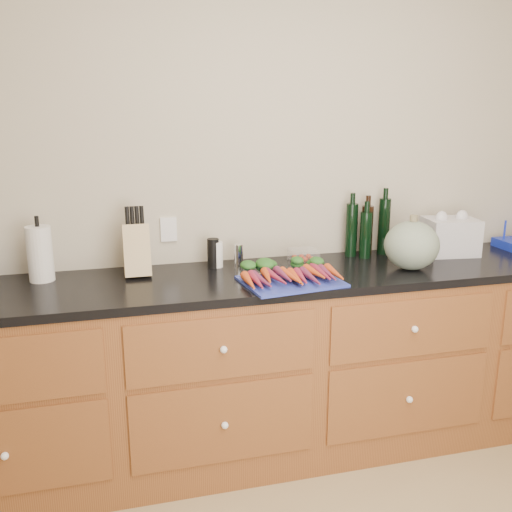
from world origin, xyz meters
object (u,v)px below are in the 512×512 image
object	(u,v)px
cutting_board	(291,281)
squash	(412,245)
tomato_box	(303,255)
paper_towel	(40,254)
knife_block	(137,250)
carrots	(289,273)

from	to	relation	value
cutting_board	squash	size ratio (longest dim) A/B	1.62
tomato_box	paper_towel	bearing A→B (deg)	-179.55
squash	knife_block	world-z (taller)	knife_block
squash	cutting_board	bearing A→B (deg)	-173.93
paper_towel	tomato_box	bearing A→B (deg)	0.45
cutting_board	carrots	size ratio (longest dim) A/B	0.97
cutting_board	carrots	xyz separation A→B (m)	(-0.00, 0.03, 0.03)
paper_towel	cutting_board	bearing A→B (deg)	-16.26
carrots	tomato_box	xyz separation A→B (m)	(0.17, 0.30, -0.00)
squash	paper_towel	world-z (taller)	paper_towel
cutting_board	paper_towel	bearing A→B (deg)	163.74
cutting_board	paper_towel	size ratio (longest dim) A/B	1.69
cutting_board	knife_block	distance (m)	0.74
cutting_board	tomato_box	distance (m)	0.37
squash	paper_towel	xyz separation A→B (m)	(-1.74, 0.25, 0.01)
carrots	knife_block	size ratio (longest dim) A/B	1.83
carrots	tomato_box	distance (m)	0.34
cutting_board	carrots	bearing A→B (deg)	90.00
squash	tomato_box	xyz separation A→B (m)	(-0.46, 0.26, -0.09)
squash	knife_block	distance (m)	1.33
tomato_box	cutting_board	bearing A→B (deg)	-117.75
cutting_board	knife_block	world-z (taller)	knife_block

